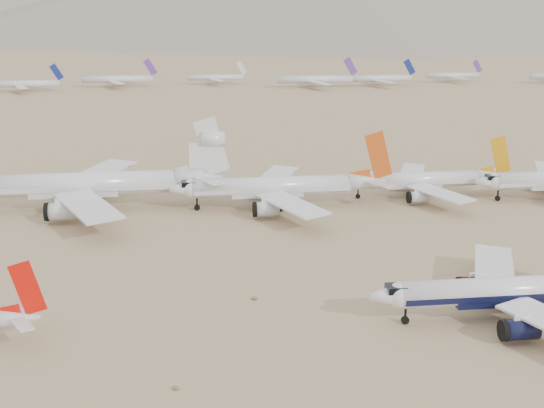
{
  "coord_description": "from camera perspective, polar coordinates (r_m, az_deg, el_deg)",
  "views": [
    {
      "loc": [
        -42.75,
        -106.97,
        51.61
      ],
      "look_at": [
        -22.76,
        50.2,
        7.0
      ],
      "focal_mm": 50.0,
      "sensor_mm": 36.0,
      "label": 1
    }
  ],
  "objects": [
    {
      "name": "main_airliner",
      "position": [
        130.25,
        18.38,
        -6.19
      ],
      "size": [
        49.4,
        48.25,
        17.43
      ],
      "color": "silver",
      "rests_on": "ground"
    },
    {
      "name": "row2_gold_tail",
      "position": [
        200.39,
        11.33,
        1.78
      ],
      "size": [
        43.88,
        42.91,
        15.62
      ],
      "color": "silver",
      "rests_on": "ground"
    },
    {
      "name": "row2_orange_tail",
      "position": [
        186.14,
        0.64,
        1.3
      ],
      "size": [
        52.3,
        51.16,
        18.66
      ],
      "color": "silver",
      "rests_on": "ground"
    },
    {
      "name": "ground",
      "position": [
        126.23,
        13.4,
        -8.87
      ],
      "size": [
        7000.0,
        7000.0,
        0.0
      ],
      "primitive_type": "plane",
      "color": "#8F7153",
      "rests_on": "ground"
    },
    {
      "name": "row2_white_trijet",
      "position": [
        189.5,
        -13.22,
        1.52
      ],
      "size": [
        63.09,
        61.66,
        22.36
      ],
      "color": "silver",
      "rests_on": "ground"
    },
    {
      "name": "distant_storage_row",
      "position": [
        429.74,
        -0.02,
        9.41
      ],
      "size": [
        571.51,
        59.64,
        14.34
      ],
      "color": "silver",
      "rests_on": "ground"
    }
  ]
}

